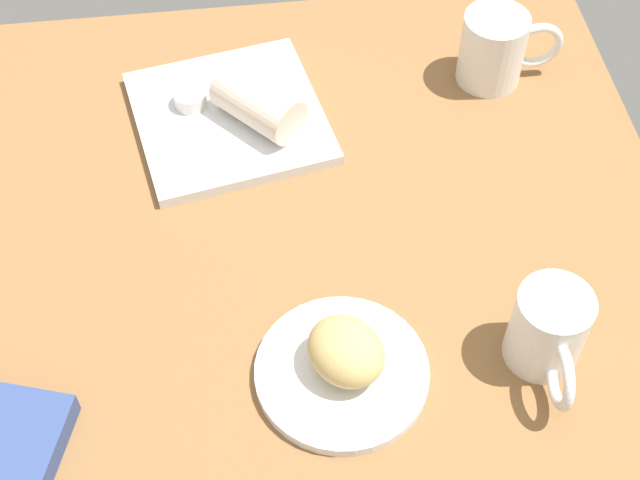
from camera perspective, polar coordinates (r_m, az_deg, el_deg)
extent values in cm
cube|color=olive|center=(114.53, -5.26, -0.67)|extent=(110.00, 90.00, 4.00)
cylinder|color=white|center=(101.60, 1.36, -8.22)|extent=(19.16, 19.16, 1.40)
ellipsoid|color=tan|center=(98.59, 1.62, -6.92)|extent=(11.42, 11.80, 6.09)
cube|color=white|center=(125.92, -5.64, 7.56)|extent=(28.60, 28.60, 1.60)
cylinder|color=silver|center=(126.45, -8.04, 8.67)|extent=(4.43, 4.43, 2.16)
cylinder|color=#CC632E|center=(125.92, -8.08, 8.93)|extent=(3.63, 3.63, 0.40)
cylinder|color=beige|center=(121.83, -3.85, 8.44)|extent=(12.67, 13.06, 6.34)
cylinder|color=white|center=(102.20, 13.93, -5.31)|extent=(8.27, 8.27, 10.36)
cylinder|color=#AF693C|center=(98.46, 14.44, -3.88)|extent=(6.78, 6.78, 0.40)
torus|color=white|center=(99.42, 14.65, -8.14)|extent=(1.63, 7.48, 7.42)
cylinder|color=white|center=(130.98, 10.62, 11.57)|extent=(8.94, 8.94, 10.42)
cylinder|color=olive|center=(128.07, 10.93, 13.12)|extent=(7.33, 7.33, 0.40)
torus|color=white|center=(132.72, 13.26, 11.65)|extent=(7.47, 1.33, 7.45)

